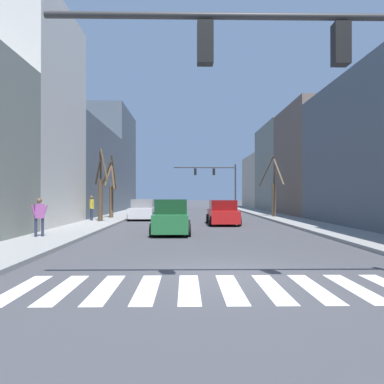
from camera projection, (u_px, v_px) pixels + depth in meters
ground_plane at (225, 276)px, 9.30m from camera, size 240.00×240.00×0.00m
building_row_left at (60, 153)px, 30.92m from camera, size 6.00×52.29×13.81m
building_row_right at (333, 160)px, 31.37m from camera, size 6.00×58.59×11.28m
crosswalk_stripes at (231, 288)px, 8.07m from camera, size 9.45×2.60×0.01m
traffic_signal_near at (357, 73)px, 7.51m from camera, size 9.19×0.28×6.00m
traffic_signal_far at (216, 176)px, 47.35m from camera, size 7.93×0.28×5.85m
car_at_intersection at (223, 213)px, 25.28m from camera, size 2.08×4.43×1.65m
car_driving_away_lane at (171, 218)px, 19.24m from camera, size 1.98×4.17×1.79m
car_parked_left_near at (143, 210)px, 30.29m from camera, size 2.09×4.72×1.64m
pedestrian_on_right_sidewalk at (39, 214)px, 16.70m from camera, size 0.64×0.52×1.72m
pedestrian_crossing_street at (92, 206)px, 27.13m from camera, size 0.42×0.74×1.80m
street_tree_right_near at (111, 191)px, 30.48m from camera, size 1.56×2.53×5.17m
street_tree_left_far at (101, 191)px, 26.46m from camera, size 1.32×2.02×5.16m
street_tree_left_near at (274, 191)px, 32.31m from camera, size 1.61×3.41×5.28m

